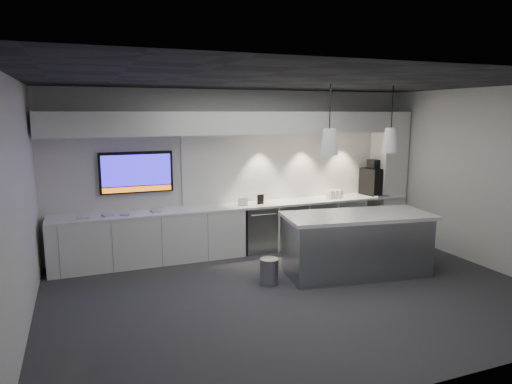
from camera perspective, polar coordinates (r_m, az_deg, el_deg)
name	(u,v)px	position (r m, az deg, el deg)	size (l,w,h in m)	color
floor	(296,293)	(6.79, 5.03, -12.49)	(7.00, 7.00, 0.00)	#323235
ceiling	(299,81)	(6.30, 5.45, 13.65)	(7.00, 7.00, 0.00)	black
wall_back	(239,170)	(8.66, -2.15, 2.71)	(7.00, 7.00, 0.00)	silver
wall_front	(423,236)	(4.34, 20.15, -5.19)	(7.00, 7.00, 0.00)	silver
wall_left	(17,211)	(5.77, -27.72, -2.09)	(7.00, 7.00, 0.00)	silver
wall_right	(486,178)	(8.52, 26.83, 1.52)	(7.00, 7.00, 0.00)	silver
back_counter	(245,206)	(8.46, -1.40, -1.72)	(6.80, 0.65, 0.04)	white
left_base_cabinets	(150,238)	(8.16, -13.08, -5.67)	(3.30, 0.63, 0.86)	white
fridge_unit_a	(257,228)	(8.65, 0.18, -4.55)	(0.60, 0.61, 0.85)	gray
fridge_unit_b	(288,225)	(8.89, 3.97, -4.17)	(0.60, 0.61, 0.85)	gray
fridge_unit_c	(316,222)	(9.17, 7.54, -3.80)	(0.60, 0.61, 0.85)	gray
fridge_unit_d	(344,220)	(9.48, 10.89, -3.44)	(0.60, 0.61, 0.85)	gray
backsplash	(296,165)	(9.10, 5.06, 3.34)	(4.60, 0.03, 1.30)	white
soffit	(244,123)	(8.31, -1.50, 8.63)	(6.90, 0.60, 0.40)	white
column	(388,175)	(9.95, 16.16, 2.09)	(0.55, 0.55, 2.60)	white
wall_tv	(137,172)	(8.18, -14.71, 2.39)	(1.25, 0.07, 0.72)	black
island	(357,244)	(7.54, 12.47, -6.35)	(2.46, 1.32, 0.99)	gray
bin	(269,271)	(7.04, 1.64, -9.89)	(0.28, 0.28, 0.40)	gray
coffee_machine	(374,180)	(9.75, 14.49, 1.43)	(0.47, 0.62, 0.73)	black
sign_black	(260,199)	(8.49, 0.56, -0.92)	(0.14, 0.02, 0.18)	black
sign_white	(243,202)	(8.36, -1.65, -1.23)	(0.18, 0.02, 0.14)	white
cup_cluster	(335,194)	(9.20, 9.81, -0.27)	(0.30, 0.19, 0.16)	white
tray_a	(83,217)	(7.88, -20.81, -3.00)	(0.16, 0.16, 0.03)	#B2B2B2
tray_b	(108,215)	(7.92, -18.06, -2.77)	(0.16, 0.16, 0.03)	#B2B2B2
tray_c	(125,214)	(7.91, -16.02, -2.68)	(0.16, 0.16, 0.03)	#B2B2B2
tray_d	(156,211)	(8.04, -12.40, -2.34)	(0.16, 0.16, 0.03)	#B2B2B2
pendant_left	(329,142)	(6.97, 9.13, 6.24)	(0.27, 0.27, 1.09)	white
pendant_right	(391,140)	(7.59, 16.47, 6.25)	(0.27, 0.27, 1.09)	white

